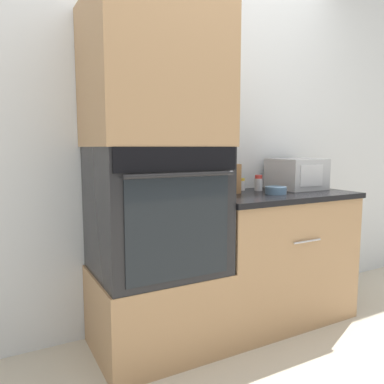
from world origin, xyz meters
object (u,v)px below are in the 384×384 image
object	(u,v)px
condiment_jar_mid	(242,184)
wall_oven	(156,210)
knife_block	(230,178)
bowl	(276,190)
condiment_jar_far	(258,183)
microwave	(296,174)
condiment_jar_near	(207,189)

from	to	relation	value
condiment_jar_mid	wall_oven	bearing A→B (deg)	-164.23
knife_block	bowl	distance (m)	0.31
condiment_jar_far	knife_block	bearing A→B (deg)	-176.59
bowl	condiment_jar_mid	xyz separation A→B (m)	(-0.08, 0.28, 0.02)
condiment_jar_mid	condiment_jar_far	world-z (taller)	condiment_jar_far
wall_oven	knife_block	bearing A→B (deg)	11.92
wall_oven	bowl	distance (m)	0.84
microwave	condiment_jar_mid	bearing A→B (deg)	164.50
bowl	condiment_jar_near	distance (m)	0.45
microwave	condiment_jar_far	world-z (taller)	microwave
knife_block	bowl	world-z (taller)	knife_block
microwave	condiment_jar_mid	world-z (taller)	microwave
microwave	condiment_jar_near	distance (m)	0.73
knife_block	condiment_jar_mid	world-z (taller)	knife_block
bowl	condiment_jar_far	world-z (taller)	condiment_jar_far
knife_block	bowl	xyz separation A→B (m)	(0.24, -0.19, -0.08)
microwave	bowl	bearing A→B (deg)	-154.43
condiment_jar_mid	microwave	bearing A→B (deg)	-15.50
microwave	condiment_jar_far	bearing A→B (deg)	172.89
knife_block	wall_oven	bearing A→B (deg)	-168.08
bowl	knife_block	bearing A→B (deg)	142.47
bowl	condiment_jar_far	xyz separation A→B (m)	(0.02, 0.20, 0.03)
wall_oven	bowl	world-z (taller)	wall_oven
condiment_jar_near	condiment_jar_mid	distance (m)	0.31
microwave	knife_block	distance (m)	0.58
knife_block	condiment_jar_far	xyz separation A→B (m)	(0.26, 0.02, -0.05)
microwave	condiment_jar_near	size ratio (longest dim) A/B	5.54
microwave	condiment_jar_mid	size ratio (longest dim) A/B	3.86
microwave	condiment_jar_far	distance (m)	0.33
knife_block	condiment_jar_far	bearing A→B (deg)	3.41
wall_oven	condiment_jar_mid	bearing A→B (deg)	15.77
condiment_jar_mid	condiment_jar_far	bearing A→B (deg)	-39.38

